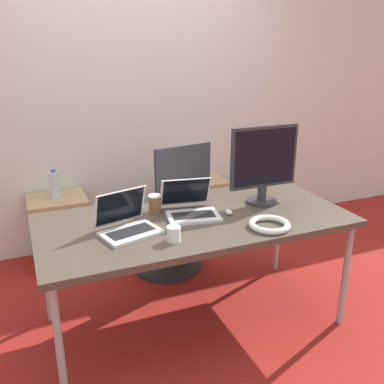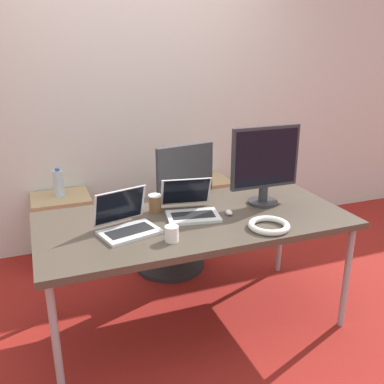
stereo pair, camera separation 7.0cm
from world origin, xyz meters
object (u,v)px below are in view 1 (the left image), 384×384
object	(u,v)px
water_bottle	(55,185)
cabinet_left	(60,230)
monitor	(264,164)
laptop_right	(127,224)
mouse	(229,212)
coffee_cup_white	(174,234)
office_chair	(171,224)
laptop_left	(190,208)
coffee_cup_brown	(155,204)
cable_coil	(270,224)
cabinet_right	(199,209)

from	to	relation	value
water_bottle	cabinet_left	bearing A→B (deg)	-90.00
monitor	laptop_right	bearing A→B (deg)	-173.62
mouse	coffee_cup_white	size ratio (longest dim) A/B	0.71
laptop_right	office_chair	bearing A→B (deg)	54.57
laptop_left	coffee_cup_brown	xyz separation A→B (m)	(-0.19, 0.12, 0.01)
mouse	coffee_cup_brown	distance (m)	0.46
laptop_right	coffee_cup_white	world-z (taller)	laptop_right
cable_coil	laptop_left	bearing A→B (deg)	134.18
cabinet_right	laptop_left	world-z (taller)	laptop_left
laptop_left	coffee_cup_brown	bearing A→B (deg)	148.60
cable_coil	water_bottle	bearing A→B (deg)	125.16
cabinet_left	water_bottle	world-z (taller)	water_bottle
monitor	coffee_cup_white	world-z (taller)	monitor
mouse	monitor	bearing A→B (deg)	18.57
monitor	coffee_cup_white	size ratio (longest dim) A/B	5.97
office_chair	coffee_cup_brown	size ratio (longest dim) A/B	9.39
cabinet_right	cable_coil	xyz separation A→B (m)	(-0.20, -1.48, 0.48)
coffee_cup_white	cable_coil	bearing A→B (deg)	-4.16
water_bottle	laptop_left	distance (m)	1.34
cabinet_left	monitor	distance (m)	1.81
cabinet_right	laptop_left	bearing A→B (deg)	-115.96
cabinet_left	laptop_right	xyz separation A→B (m)	(0.28, -1.23, 0.51)
coffee_cup_brown	laptop_right	bearing A→B (deg)	-137.15
office_chair	mouse	distance (m)	0.82
mouse	coffee_cup_white	xyz separation A→B (m)	(-0.45, -0.22, 0.03)
office_chair	water_bottle	distance (m)	0.98
cabinet_left	water_bottle	bearing A→B (deg)	90.00
cabinet_left	cabinet_right	bearing A→B (deg)	0.00
mouse	cable_coil	distance (m)	0.29
water_bottle	office_chair	bearing A→B (deg)	-31.85
cabinet_left	mouse	distance (m)	1.60
cabinet_right	office_chair	bearing A→B (deg)	-132.48
cabinet_left	water_bottle	distance (m)	0.39
monitor	cable_coil	xyz separation A→B (m)	(-0.17, -0.36, -0.25)
laptop_left	cable_coil	world-z (taller)	laptop_left
laptop_left	laptop_right	bearing A→B (deg)	-167.11
laptop_right	cable_coil	distance (m)	0.81
laptop_left	monitor	size ratio (longest dim) A/B	0.70
cabinet_left	coffee_cup_white	bearing A→B (deg)	-71.76
coffee_cup_brown	cable_coil	size ratio (longest dim) A/B	0.48
cabinet_left	laptop_left	size ratio (longest dim) A/B	1.58
laptop_left	cable_coil	xyz separation A→B (m)	(0.35, -0.36, -0.03)
cabinet_right	coffee_cup_white	world-z (taller)	coffee_cup_white
cabinet_right	laptop_left	size ratio (longest dim) A/B	1.58
water_bottle	monitor	xyz separation A→B (m)	(1.22, -1.12, 0.33)
coffee_cup_brown	office_chair	bearing A→B (deg)	60.77
monitor	coffee_cup_white	xyz separation A→B (m)	(-0.74, -0.32, -0.23)
laptop_right	cable_coil	bearing A→B (deg)	-18.58
cabinet_left	laptop_right	size ratio (longest dim) A/B	1.57
cabinet_left	water_bottle	size ratio (longest dim) A/B	2.42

